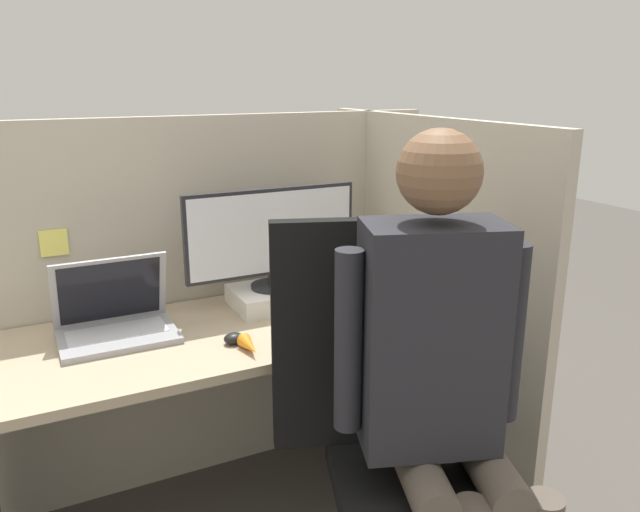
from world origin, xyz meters
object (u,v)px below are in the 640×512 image
(person, at_px, (444,370))
(carrot_toy, at_px, (249,346))
(monitor, at_px, (272,235))
(paper_box, at_px, (274,296))
(coffee_mug, at_px, (380,278))
(laptop, at_px, (116,322))
(stapler, at_px, (389,292))
(office_chair, at_px, (389,430))

(person, bearing_deg, carrot_toy, 122.37)
(monitor, relative_size, person, 0.45)
(paper_box, relative_size, coffee_mug, 3.26)
(laptop, height_order, person, person)
(monitor, bearing_deg, stapler, -18.54)
(paper_box, xyz_separation_m, coffee_mug, (0.43, -0.02, 0.01))
(laptop, height_order, coffee_mug, laptop)
(monitor, relative_size, carrot_toy, 5.02)
(monitor, distance_m, coffee_mug, 0.48)
(person, relative_size, coffee_mug, 15.73)
(monitor, height_order, laptop, monitor)
(laptop, bearing_deg, person, -50.95)
(person, bearing_deg, monitor, 96.91)
(carrot_toy, bearing_deg, monitor, 57.04)
(paper_box, bearing_deg, stapler, -18.17)
(office_chair, bearing_deg, stapler, 57.56)
(person, bearing_deg, paper_box, 96.94)
(laptop, height_order, carrot_toy, laptop)
(paper_box, bearing_deg, person, -83.06)
(paper_box, distance_m, office_chair, 0.71)
(carrot_toy, xyz_separation_m, person, (0.32, -0.51, 0.07))
(office_chair, bearing_deg, laptop, 132.47)
(laptop, xyz_separation_m, coffee_mug, (0.98, 0.02, -0.01))
(paper_box, height_order, office_chair, office_chair)
(stapler, relative_size, coffee_mug, 1.75)
(person, xyz_separation_m, coffee_mug, (0.33, 0.82, -0.05))
(monitor, xyz_separation_m, carrot_toy, (-0.22, -0.34, -0.24))
(stapler, height_order, carrot_toy, stapler)
(office_chair, bearing_deg, person, -70.32)
(laptop, relative_size, person, 0.25)
(monitor, relative_size, laptop, 1.77)
(monitor, bearing_deg, laptop, -175.93)
(monitor, xyz_separation_m, person, (0.10, -0.84, -0.16))
(person, bearing_deg, coffee_mug, 67.90)
(office_chair, bearing_deg, coffee_mug, 60.02)
(coffee_mug, bearing_deg, monitor, 177.10)
(paper_box, bearing_deg, office_chair, -85.98)
(laptop, bearing_deg, monitor, 4.07)
(paper_box, bearing_deg, laptop, -176.23)
(stapler, xyz_separation_m, carrot_toy, (-0.62, -0.20, -0.00))
(carrot_toy, distance_m, coffee_mug, 0.73)
(office_chair, bearing_deg, paper_box, 94.02)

